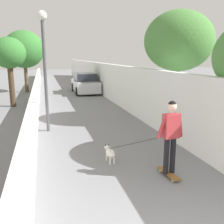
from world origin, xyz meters
TOP-DOWN VIEW (x-y plane):
  - ground_plane at (14.00, 0.00)m, footprint 80.00×80.00m
  - wall_left at (12.00, 2.41)m, footprint 48.00×0.30m
  - fence_right at (12.00, -2.41)m, footprint 48.00×0.30m
  - tree_left_near at (19.00, 3.23)m, footprint 3.07×3.07m
  - tree_left_far at (13.00, 3.69)m, footprint 1.85×1.85m
  - tree_right_distant at (7.50, -3.68)m, footprint 2.92×2.92m
  - lamp_post at (7.41, 1.86)m, footprint 0.36×0.36m
  - skateboard at (2.70, -0.89)m, footprint 0.81×0.27m
  - person_skateboarder at (2.70, -0.89)m, footprint 0.25×0.71m
  - dog at (3.90, 0.28)m, footprint 1.53×1.30m
  - car_near at (17.47, -1.26)m, footprint 4.16×1.80m

SIDE VIEW (x-z plane):
  - ground_plane at x=14.00m, z-range 0.00..0.00m
  - skateboard at x=2.70m, z-range 0.03..0.11m
  - dog at x=3.90m, z-range -0.25..0.80m
  - wall_left at x=12.00m, z-range 0.00..1.12m
  - car_near at x=17.47m, z-range -0.05..1.49m
  - person_skateboarder at x=2.70m, z-range 0.24..2.03m
  - fence_right at x=12.00m, z-range 0.00..2.34m
  - tree_left_far at x=13.00m, z-range 1.02..4.92m
  - lamp_post at x=7.41m, z-range 0.81..5.27m
  - tree_left_near at x=19.00m, z-range 0.95..5.77m
  - tree_right_distant at x=7.50m, z-range 1.10..5.85m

